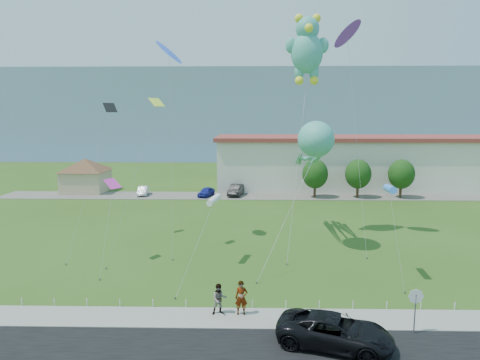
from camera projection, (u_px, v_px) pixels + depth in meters
name	position (u px, v px, depth m)	size (l,w,h in m)	color
ground	(236.00, 299.00, 26.93)	(160.00, 160.00, 0.00)	#2F4C15
sidewalk	(235.00, 318.00, 24.20)	(80.00, 2.50, 0.10)	gray
parking_strip	(244.00, 196.00, 61.53)	(70.00, 6.00, 0.06)	#59544C
hill_ridge	(247.00, 113.00, 143.74)	(160.00, 50.00, 25.00)	gray
pavilion	(86.00, 172.00, 64.59)	(9.20, 9.20, 5.00)	tan
warehouse	(405.00, 161.00, 69.25)	(61.00, 15.00, 8.20)	beige
stop_sign	(416.00, 300.00, 22.29)	(0.80, 0.07, 2.50)	slate
rope_fence	(236.00, 304.00, 25.61)	(26.05, 0.05, 0.50)	white
tree_near	(315.00, 174.00, 59.83)	(3.60, 3.60, 5.47)	#3F2B19
tree_mid	(358.00, 174.00, 59.69)	(3.60, 3.60, 5.47)	#3F2B19
tree_far	(401.00, 174.00, 59.56)	(3.60, 3.60, 5.47)	#3F2B19
suv	(335.00, 331.00, 21.14)	(2.62, 5.68, 1.58)	black
pedestrian_left	(241.00, 298.00, 24.46)	(0.72, 0.47, 1.98)	gray
pedestrian_right	(219.00, 299.00, 24.52)	(0.87, 0.68, 1.80)	gray
parked_car_silver	(143.00, 191.00, 62.01)	(1.33, 3.80, 1.25)	silver
parked_car_blue	(206.00, 192.00, 61.01)	(1.50, 3.74, 1.27)	navy
parked_car_black	(236.00, 190.00, 61.70)	(1.66, 4.75, 1.56)	black
octopus_kite	(313.00, 147.00, 37.39)	(6.65, 15.69, 11.01)	teal
teddy_bear_kite	(307.00, 48.00, 39.16)	(4.39, 10.25, 20.59)	teal
small_kite_purple	(348.00, 39.00, 38.16)	(1.80, 7.35, 19.38)	purple
small_kite_yellow	(151.00, 121.00, 35.12)	(3.70, 6.10, 12.97)	#D2F038
small_kite_black	(105.00, 124.00, 38.57)	(2.00, 8.99, 12.61)	black
small_kite_blue	(169.00, 56.00, 37.35)	(1.95, 6.65, 17.65)	blue
small_kite_white	(214.00, 200.00, 32.95)	(2.20, 8.19, 5.44)	white
small_kite_cyan	(390.00, 189.00, 29.40)	(0.72, 3.86, 6.87)	#378AFA
small_kite_pink	(111.00, 191.00, 32.88)	(1.29, 4.89, 6.63)	#EC34B7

